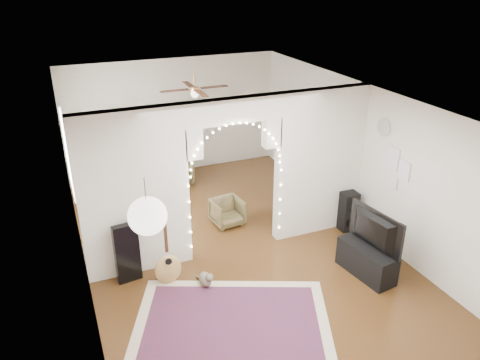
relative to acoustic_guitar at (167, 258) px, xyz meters
name	(u,v)px	position (x,y,z in m)	size (l,w,h in m)	color
floor	(234,247)	(1.34, 0.57, -0.46)	(7.50, 7.50, 0.00)	black
ceiling	(233,98)	(1.34, 0.57, 2.24)	(5.00, 7.50, 0.02)	white
wall_back	(174,117)	(1.34, 4.32, 0.89)	(5.00, 0.02, 2.70)	silver
wall_front	(376,321)	(1.34, -3.18, 0.89)	(5.00, 0.02, 2.70)	silver
wall_left	(76,204)	(-1.16, 0.57, 0.89)	(0.02, 7.50, 2.70)	silver
wall_right	(359,156)	(3.84, 0.57, 0.89)	(0.02, 7.50, 2.70)	silver
divider_wall	(234,173)	(1.34, 0.57, 0.96)	(5.00, 0.20, 2.70)	silver
fairy_lights	(237,169)	(1.34, 0.44, 1.09)	(1.64, 0.04, 1.60)	#FFEABF
window	(68,154)	(-1.13, 2.37, 1.04)	(0.04, 1.20, 1.40)	white
wall_clock	(384,127)	(3.82, -0.03, 1.64)	(0.31, 0.31, 0.03)	white
picture_frames	(395,169)	(3.82, -0.43, 1.04)	(0.02, 0.50, 0.70)	white
paper_lantern	(147,216)	(-0.56, -1.83, 1.79)	(0.40, 0.40, 0.40)	white
ceiling_fan	(195,89)	(1.34, 2.57, 1.94)	(1.10, 1.10, 0.30)	#BB833E
area_rug	(232,326)	(0.55, -1.29, -0.45)	(2.71, 2.02, 0.02)	maroon
guitar_case	(127,253)	(-0.55, 0.32, 0.04)	(0.38, 0.13, 1.00)	black
acoustic_guitar	(167,258)	(0.00, 0.00, 0.00)	(0.44, 0.20, 1.06)	#B48548
tabby_cat	(206,279)	(0.52, -0.28, -0.34)	(0.26, 0.44, 0.29)	brown
floor_speaker	(348,211)	(3.54, 0.32, -0.08)	(0.30, 0.28, 0.77)	black
media_console	(366,261)	(2.99, -0.99, -0.21)	(0.40, 1.00, 0.50)	black
tv	(371,231)	(2.99, -0.99, 0.35)	(1.07, 0.14, 0.62)	black
bookcase	(141,147)	(0.47, 4.07, 0.34)	(1.57, 0.40, 1.61)	#C7AC90
dining_table	(141,152)	(0.47, 4.07, 0.22)	(1.25, 0.88, 0.76)	brown
flower_vase	(141,145)	(0.47, 4.07, 0.39)	(0.18, 0.18, 0.19)	silver
dining_chair_left	(178,173)	(1.16, 3.52, -0.20)	(0.57, 0.58, 0.53)	brown
dining_chair_right	(227,212)	(1.53, 1.38, -0.21)	(0.55, 0.56, 0.51)	brown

